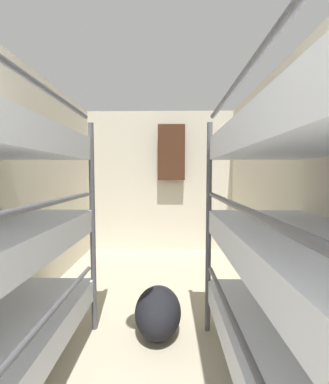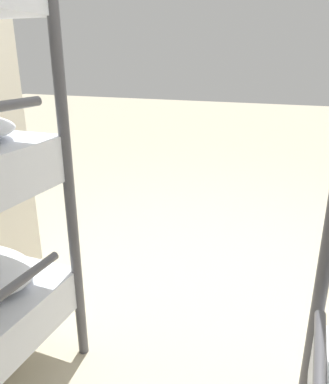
# 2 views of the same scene
# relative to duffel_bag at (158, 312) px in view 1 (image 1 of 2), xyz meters

# --- Properties ---
(wall_right) EXTENTS (0.06, 4.88, 2.36)m
(wall_right) POSITION_rel_duffel_bag_xyz_m (1.18, -0.03, 0.99)
(wall_right) COLOR beige
(wall_right) RESTS_ON ground_plane
(wall_back) EXTENTS (2.56, 0.06, 2.36)m
(wall_back) POSITION_rel_duffel_bag_xyz_m (-0.06, 2.38, 0.99)
(wall_back) COLOR beige
(wall_back) RESTS_ON ground_plane
(duffel_bag) EXTENTS (0.37, 0.53, 0.37)m
(duffel_bag) POSITION_rel_duffel_bag_xyz_m (0.00, 0.00, 0.00)
(duffel_bag) COLOR black
(duffel_bag) RESTS_ON ground_plane
(hanging_coat) EXTENTS (0.44, 0.12, 0.90)m
(hanging_coat) POSITION_rel_duffel_bag_xyz_m (0.12, 2.23, 1.47)
(hanging_coat) COLOR #472819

